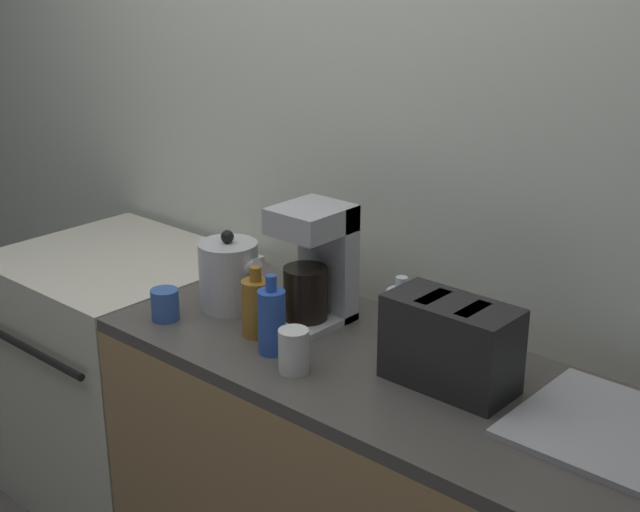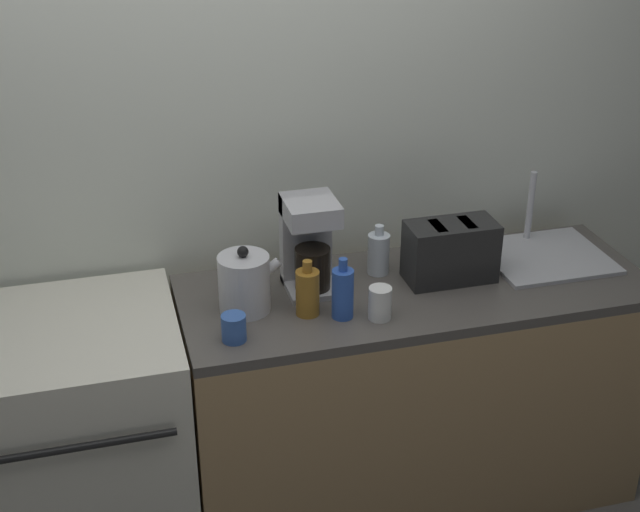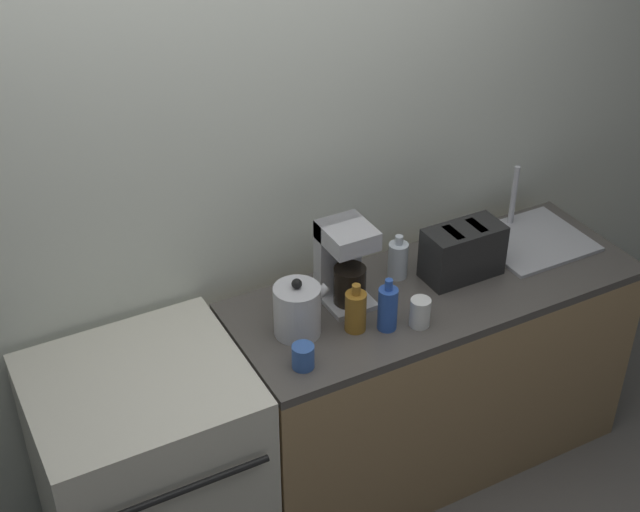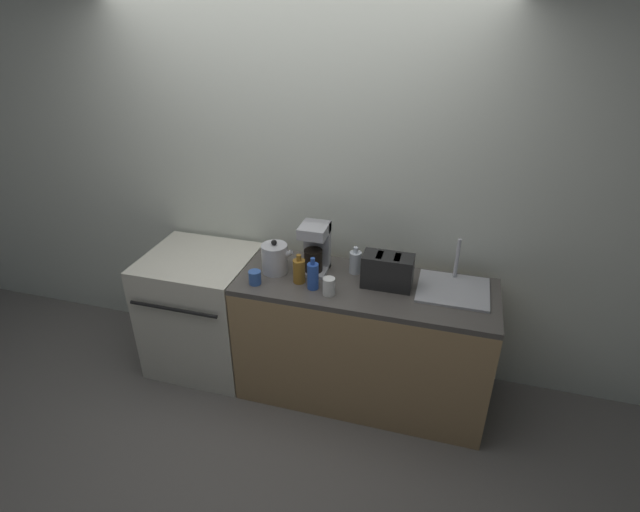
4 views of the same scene
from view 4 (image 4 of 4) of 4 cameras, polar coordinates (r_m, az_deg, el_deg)
ground_plane at (r=3.58m, az=-5.95°, el=-16.56°), size 12.00×12.00×0.00m
wall_back at (r=3.44m, az=-2.63°, el=7.59°), size 8.00×0.05×2.60m
stove at (r=3.74m, az=-13.19°, el=-5.96°), size 0.73×0.70×0.88m
counter_block at (r=3.38m, az=4.91°, el=-9.67°), size 1.62×0.61×0.88m
kettle at (r=3.22m, az=-5.17°, el=-0.26°), size 0.21×0.17×0.23m
toaster at (r=3.07m, az=7.72°, el=-1.70°), size 0.31×0.16×0.21m
coffee_maker at (r=3.20m, az=-0.55°, el=1.13°), size 0.17×0.20×0.33m
sink_tray at (r=3.16m, az=14.99°, el=-3.55°), size 0.43×0.38×0.28m
bottle_blue at (r=3.03m, az=-0.83°, el=-2.27°), size 0.07×0.07×0.21m
bottle_amber at (r=3.10m, az=-2.41°, el=-1.69°), size 0.08×0.08×0.19m
bottle_clear at (r=3.21m, az=4.06°, el=-0.69°), size 0.08×0.08×0.18m
cup_white at (r=2.99m, az=1.03°, el=-3.49°), size 0.07×0.07×0.11m
cup_blue at (r=3.13m, az=-7.46°, el=-2.45°), size 0.08×0.08×0.09m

